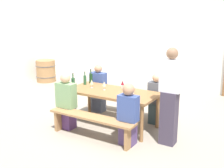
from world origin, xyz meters
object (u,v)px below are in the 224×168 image
seated_guest_near_0 (66,102)px  seated_guest_far_0 (98,90)px  standing_host (170,99)px  wine_glass_0 (104,84)px  bench_far (129,100)px  wine_bottle_2 (73,83)px  wine_bottle_0 (91,78)px  wine_glass_2 (123,83)px  wine_bottle_1 (85,80)px  seated_guest_far_1 (156,99)px  seated_guest_near_1 (128,116)px  tasting_table (112,95)px  wine_glass_3 (133,87)px  wine_barrel (46,71)px  wine_glass_1 (92,82)px  bench_near (91,121)px

seated_guest_near_0 → seated_guest_far_0: size_ratio=1.02×
standing_host → wine_glass_0: bearing=-7.2°
bench_far → wine_bottle_2: 1.39m
wine_bottle_0 → wine_glass_2: 0.83m
wine_bottle_0 → wine_bottle_1: 0.18m
wine_glass_2 → wine_bottle_1: bearing=-168.8°
seated_guest_far_1 → seated_guest_far_0: bearing=-90.0°
wine_bottle_1 → seated_guest_far_0: bearing=81.9°
bench_far → seated_guest_far_1: (0.74, -0.15, 0.18)m
bench_far → seated_guest_near_1: bearing=-62.6°
wine_glass_0 → seated_guest_far_0: size_ratio=0.16×
tasting_table → wine_bottle_1: (-0.80, 0.15, 0.19)m
seated_guest_near_0 → seated_guest_far_1: seated_guest_near_0 is taller
tasting_table → wine_glass_3: 0.48m
standing_host → wine_barrel: standing_host is taller
wine_bottle_2 → tasting_table: bearing=18.8°
wine_glass_0 → seated_guest_far_0: bearing=132.8°
wine_glass_1 → wine_bottle_1: bearing=153.0°
wine_glass_0 → seated_guest_near_0: size_ratio=0.15×
seated_guest_near_1 → standing_host: size_ratio=0.65×
seated_guest_near_1 → standing_host: standing_host is taller
bench_near → wine_glass_3: 1.07m
tasting_table → seated_guest_near_0: 0.94m
tasting_table → seated_guest_far_1: bearing=38.8°
seated_guest_near_0 → standing_host: standing_host is taller
seated_guest_near_1 → wine_glass_1: bearing=63.6°
seated_guest_far_0 → standing_host: 2.20m
tasting_table → wine_glass_3: (0.43, 0.08, 0.20)m
wine_bottle_2 → wine_glass_1: (0.28, 0.27, -0.00)m
wine_bottle_1 → seated_guest_near_1: (1.49, -0.75, -0.32)m
wine_bottle_0 → wine_bottle_2: size_ratio=0.95×
wine_glass_3 → wine_glass_0: bearing=-172.5°
bench_far → seated_guest_far_0: 0.78m
bench_near → wine_bottle_2: wine_bottle_2 is taller
tasting_table → seated_guest_near_1: 0.92m
tasting_table → wine_barrel: bearing=151.3°
bench_near → wine_glass_1: size_ratio=9.99×
bench_far → wine_barrel: size_ratio=2.38×
wine_glass_0 → standing_host: bearing=-7.2°
wine_bottle_2 → standing_host: (2.09, 0.08, -0.03)m
tasting_table → seated_guest_near_0: bearing=-140.6°
wine_glass_1 → seated_guest_far_1: 1.42m
standing_host → wine_glass_3: bearing=-17.3°
tasting_table → wine_bottle_2: size_ratio=5.53×
seated_guest_far_0 → seated_guest_far_1: seated_guest_far_0 is taller
tasting_table → seated_guest_near_1: (0.69, -0.59, -0.13)m
seated_guest_near_0 → wine_barrel: seated_guest_near_0 is taller
wine_glass_0 → seated_guest_near_0: bearing=-131.9°
wine_glass_3 → seated_guest_near_1: bearing=-68.8°
wine_bottle_2 → seated_guest_far_1: 1.79m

